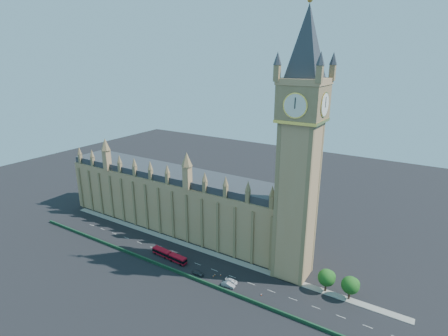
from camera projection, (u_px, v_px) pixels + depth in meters
The scene contains 15 objects.
ground at pixel (190, 261), 140.53m from camera, with size 400.00×400.00×0.00m, color black.
palace_westminster at pixel (175, 199), 166.80m from camera, with size 120.00×20.00×28.00m.
elizabeth_tower at pixel (301, 132), 116.29m from camera, with size 20.59×20.59×105.00m.
bridge_parapet at pixel (175, 271), 133.06m from camera, with size 160.00×0.60×1.20m, color #1E4C2D.
kerb_north at pixel (203, 250), 148.19m from camera, with size 160.00×3.00×0.16m, color gray.
tree_east_near at pixel (327, 277), 120.62m from camera, with size 6.00×6.00×8.50m.
tree_east_far at pixel (351, 285), 116.58m from camera, with size 6.00×6.00×8.50m.
red_bus at pixel (169, 255), 141.66m from camera, with size 17.28×3.75×2.91m.
car_grey at pixel (198, 273), 131.38m from camera, with size 1.73×4.30×1.46m, color #414449.
car_silver at pixel (228, 285), 124.49m from camera, with size 1.73×4.97×1.64m, color #97999E.
car_white at pixel (231, 281), 126.84m from camera, with size 1.89×4.65×1.35m, color silver.
cone_a at pixel (221, 275), 130.99m from camera, with size 0.52×0.52×0.64m.
cone_b at pixel (215, 275), 131.12m from camera, with size 0.50×0.50×0.69m.
cone_c at pixel (261, 294), 120.10m from camera, with size 0.50×0.50×0.64m.
cone_d at pixel (213, 276), 130.28m from camera, with size 0.49×0.49×0.66m.
Camera 1 is at (76.80, -96.83, 77.93)m, focal length 28.00 mm.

